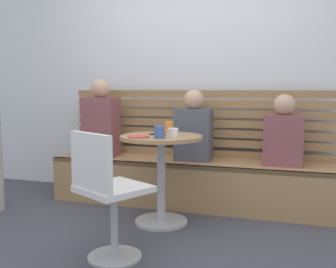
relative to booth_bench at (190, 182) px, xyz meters
name	(u,v)px	position (x,y,z in m)	size (l,w,h in m)	color
ground	(145,253)	(0.00, -1.20, -0.22)	(8.00, 8.00, 0.00)	#42424C
back_wall	(201,57)	(0.00, 0.44, 1.23)	(5.20, 0.10, 2.90)	silver
booth_bench	(190,182)	(0.00, 0.00, 0.00)	(2.70, 0.52, 0.44)	#A87C51
booth_backrest	(196,123)	(0.00, 0.24, 0.56)	(2.65, 0.04, 0.67)	#9A7249
cafe_table	(161,162)	(-0.09, -0.58, 0.30)	(0.68, 0.68, 0.74)	#ADADB2
white_chair	(106,191)	(-0.20, -1.38, 0.24)	(0.54, 0.54, 0.85)	#ADADB2
person_adult	(101,122)	(-0.93, -0.03, 0.57)	(0.34, 0.22, 0.78)	brown
person_child_left	(283,134)	(0.86, 0.01, 0.50)	(0.34, 0.22, 0.63)	brown
person_child_middle	(194,129)	(0.03, 0.02, 0.52)	(0.34, 0.22, 0.67)	#4C515B
cup_ceramic_white	(173,132)	(0.03, -0.63, 0.55)	(0.08, 0.08, 0.07)	white
cup_tumbler_orange	(169,127)	(-0.10, -0.36, 0.57)	(0.07, 0.07, 0.10)	orange
cup_mug_blue	(159,132)	(-0.05, -0.75, 0.57)	(0.08, 0.08, 0.10)	#3D5B9E
plate_small	(138,137)	(-0.22, -0.75, 0.52)	(0.17, 0.17, 0.01)	#DB4C42
phone_on_table	(158,135)	(-0.13, -0.56, 0.52)	(0.07, 0.14, 0.01)	black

